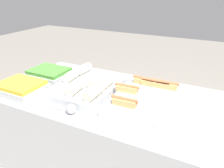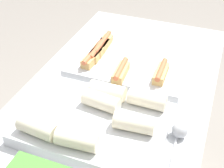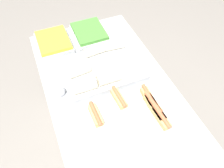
# 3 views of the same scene
# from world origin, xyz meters

# --- Properties ---
(ground_plane) EXTENTS (12.00, 12.00, 0.00)m
(ground_plane) POSITION_xyz_m (0.00, 0.00, 0.00)
(ground_plane) COLOR gray
(counter) EXTENTS (1.49, 0.76, 0.88)m
(counter) POSITION_xyz_m (0.00, 0.00, 0.44)
(counter) COLOR silver
(counter) RESTS_ON ground_plane
(tray_hotdogs) EXTENTS (0.35, 0.51, 0.10)m
(tray_hotdogs) POSITION_xyz_m (0.18, 0.01, 0.91)
(tray_hotdogs) COLOR silver
(tray_hotdogs) RESTS_ON counter
(tray_wraps) EXTENTS (0.37, 0.51, 0.11)m
(tray_wraps) POSITION_xyz_m (-0.20, -0.01, 0.92)
(tray_wraps) COLOR silver
(tray_wraps) RESTS_ON counter
(tray_side_front) EXTENTS (0.29, 0.23, 0.07)m
(tray_side_front) POSITION_xyz_m (-0.56, -0.23, 0.91)
(tray_side_front) COLOR silver
(tray_side_front) RESTS_ON counter
(tray_side_back) EXTENTS (0.29, 0.23, 0.07)m
(tray_side_back) POSITION_xyz_m (-0.56, 0.04, 0.91)
(tray_side_back) COLOR silver
(tray_side_back) RESTS_ON counter
(serving_spoon_near) EXTENTS (0.23, 0.06, 0.06)m
(serving_spoon_near) POSITION_xyz_m (-0.13, -0.29, 0.90)
(serving_spoon_near) COLOR #B2B5BA
(serving_spoon_near) RESTS_ON counter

